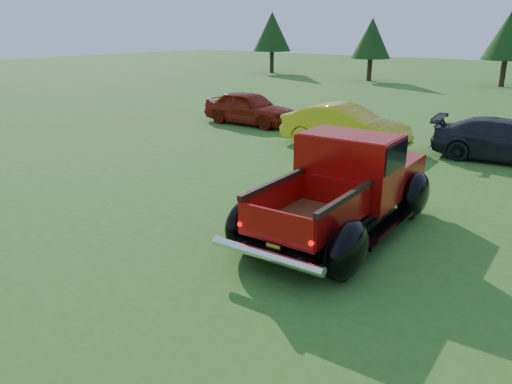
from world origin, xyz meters
TOP-DOWN VIEW (x-y plane):
  - ground at (0.00, 0.00)m, footprint 120.00×120.00m
  - tree_far_west at (-22.00, 30.00)m, footprint 3.33×3.33m
  - tree_west at (-12.00, 29.00)m, footprint 2.94×2.94m
  - tree_mid_left at (-3.00, 31.00)m, footprint 3.20×3.20m
  - pickup_truck at (0.78, 1.69)m, footprint 2.76×5.43m
  - show_car_red at (-8.01, 9.42)m, footprint 4.13×1.76m
  - show_car_yellow at (-2.77, 8.15)m, footprint 4.46×1.84m
  - show_car_grey at (2.06, 9.52)m, footprint 4.61×2.37m

SIDE VIEW (x-z plane):
  - ground at x=0.00m, z-range 0.00..0.00m
  - show_car_grey at x=2.06m, z-range 0.00..1.28m
  - show_car_red at x=-8.01m, z-range 0.00..1.39m
  - show_car_yellow at x=-2.77m, z-range 0.00..1.44m
  - pickup_truck at x=0.78m, z-range -0.05..1.92m
  - tree_west at x=-12.00m, z-range 0.81..5.41m
  - tree_mid_left at x=-3.00m, z-range 0.88..5.88m
  - tree_far_west at x=-22.00m, z-range 0.92..6.12m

